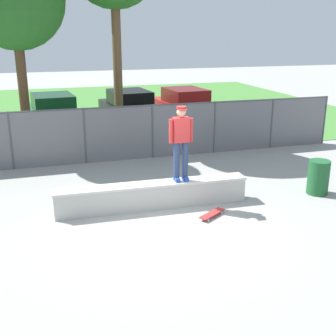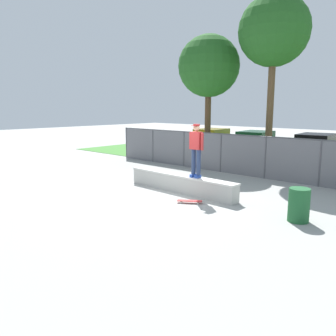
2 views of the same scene
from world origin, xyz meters
TOP-DOWN VIEW (x-y plane):
  - ground_plane at (0.00, 0.00)m, footprint 80.00×80.00m
  - grass_strip at (0.00, 15.54)m, footprint 27.91×20.00m
  - concrete_ledge at (0.00, 0.98)m, footprint 4.77×0.62m
  - skateboarder at (0.71, 0.96)m, footprint 0.60×0.31m
  - skateboard at (1.19, 0.04)m, footprint 0.78×0.60m
  - chainlink_fence at (0.00, 5.24)m, footprint 15.98×0.07m
  - tree_near_left at (-2.93, 6.61)m, footprint 3.16×3.16m
  - car_green at (-1.92, 10.10)m, footprint 2.31×4.35m
  - car_black at (1.41, 10.40)m, footprint 2.31×4.35m
  - car_red at (4.01, 10.30)m, footprint 2.31×4.35m
  - trash_bin at (4.47, 0.63)m, footprint 0.56×0.56m

SIDE VIEW (x-z plane):
  - ground_plane at x=0.00m, z-range 0.00..0.00m
  - grass_strip at x=0.00m, z-range 0.00..0.02m
  - skateboard at x=1.19m, z-range 0.03..0.12m
  - concrete_ledge at x=0.00m, z-range 0.00..0.65m
  - trash_bin at x=4.47m, z-range 0.00..0.92m
  - car_green at x=-1.92m, z-range 0.01..1.67m
  - car_black at x=1.41m, z-range 0.01..1.67m
  - car_red at x=4.01m, z-range 0.01..1.67m
  - chainlink_fence at x=0.00m, z-range 0.08..1.91m
  - skateboarder at x=0.71m, z-range 0.75..2.59m
  - tree_near_left at x=-2.93m, z-range 1.74..8.45m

